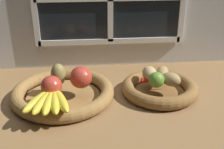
% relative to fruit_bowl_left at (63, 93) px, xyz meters
% --- Properties ---
extents(ground_plane, '(1.40, 0.90, 0.03)m').
position_rel_fruit_bowl_left_xyz_m(ground_plane, '(0.20, 0.02, -0.04)').
color(ground_plane, olive).
extents(back_wall, '(1.40, 0.05, 0.55)m').
position_rel_fruit_bowl_left_xyz_m(back_wall, '(0.20, 0.31, 0.26)').
color(back_wall, silver).
rests_on(back_wall, ground_plane).
extents(fruit_bowl_left, '(0.37, 0.37, 0.05)m').
position_rel_fruit_bowl_left_xyz_m(fruit_bowl_left, '(0.00, 0.00, 0.00)').
color(fruit_bowl_left, olive).
rests_on(fruit_bowl_left, ground_plane).
extents(fruit_bowl_right, '(0.29, 0.29, 0.05)m').
position_rel_fruit_bowl_left_xyz_m(fruit_bowl_right, '(0.36, 0.00, 0.00)').
color(fruit_bowl_right, brown).
rests_on(fruit_bowl_right, ground_plane).
extents(apple_red_front, '(0.07, 0.07, 0.07)m').
position_rel_fruit_bowl_left_xyz_m(apple_red_front, '(-0.03, -0.06, 0.06)').
color(apple_red_front, '#B73828').
rests_on(apple_red_front, fruit_bowl_left).
extents(apple_red_right, '(0.08, 0.08, 0.08)m').
position_rel_fruit_bowl_left_xyz_m(apple_red_right, '(0.07, -0.01, 0.07)').
color(apple_red_right, '#B73828').
rests_on(apple_red_right, fruit_bowl_left).
extents(pear_brown, '(0.07, 0.07, 0.08)m').
position_rel_fruit_bowl_left_xyz_m(pear_brown, '(-0.01, 0.02, 0.07)').
color(pear_brown, olive).
rests_on(pear_brown, fruit_bowl_left).
extents(banana_bunch_front, '(0.16, 0.18, 0.03)m').
position_rel_fruit_bowl_left_xyz_m(banana_bunch_front, '(-0.03, -0.12, 0.04)').
color(banana_bunch_front, yellow).
rests_on(banana_bunch_front, fruit_bowl_left).
extents(potato_oblong, '(0.05, 0.08, 0.05)m').
position_rel_fruit_bowl_left_xyz_m(potato_oblong, '(0.33, 0.03, 0.05)').
color(potato_oblong, tan).
rests_on(potato_oblong, fruit_bowl_right).
extents(potato_back, '(0.07, 0.09, 0.04)m').
position_rel_fruit_bowl_left_xyz_m(potato_back, '(0.38, 0.04, 0.05)').
color(potato_back, '#A38451').
rests_on(potato_back, fruit_bowl_right).
extents(potato_small, '(0.09, 0.09, 0.05)m').
position_rel_fruit_bowl_left_xyz_m(potato_small, '(0.39, -0.03, 0.05)').
color(potato_small, '#A38451').
rests_on(potato_small, fruit_bowl_right).
extents(lime_near, '(0.06, 0.06, 0.06)m').
position_rel_fruit_bowl_left_xyz_m(lime_near, '(0.34, -0.04, 0.05)').
color(lime_near, olive).
rests_on(lime_near, fruit_bowl_right).
extents(chili_pepper, '(0.15, 0.03, 0.02)m').
position_rel_fruit_bowl_left_xyz_m(chili_pepper, '(0.36, 0.01, 0.03)').
color(chili_pepper, red).
rests_on(chili_pepper, fruit_bowl_right).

